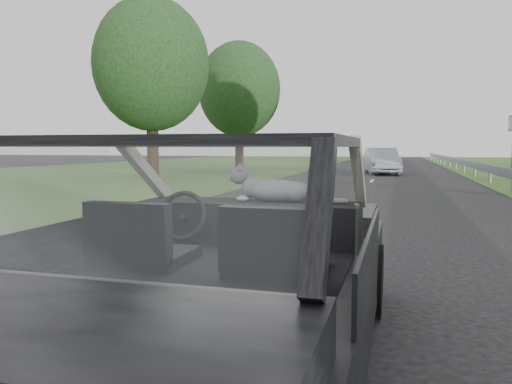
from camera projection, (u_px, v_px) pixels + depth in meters
The scene contains 10 objects.
ground at pixel (221, 371), 3.11m from camera, with size 140.00×140.00×0.00m, color #39393A.
subject_car at pixel (221, 257), 3.05m from camera, with size 1.80×4.00×1.45m, color #232329.
dashboard at pixel (250, 222), 3.63m from camera, with size 1.58×0.45×0.30m, color black.
driver_seat at pixel (138, 237), 2.86m from camera, with size 0.50×0.72×0.42m, color black.
passenger_seat at pixel (273, 244), 2.64m from camera, with size 0.50×0.72×0.42m, color black.
steering_wheel at pixel (182, 216), 3.45m from camera, with size 0.36×0.36×0.04m, color black.
cat at pixel (276, 189), 3.59m from camera, with size 0.62×0.19×0.28m, color gray.
other_car at pixel (382, 161), 25.53m from camera, with size 1.63×4.12×1.35m, color #ACB4C3.
tree_5 at pixel (152, 91), 21.97m from camera, with size 5.08×5.08×7.70m, color black, non-canonical shape.
tree_6 at pixel (239, 108), 29.56m from camera, with size 4.87×4.87×7.37m, color black, non-canonical shape.
Camera 1 is at (1.03, -2.82, 1.40)m, focal length 35.00 mm.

